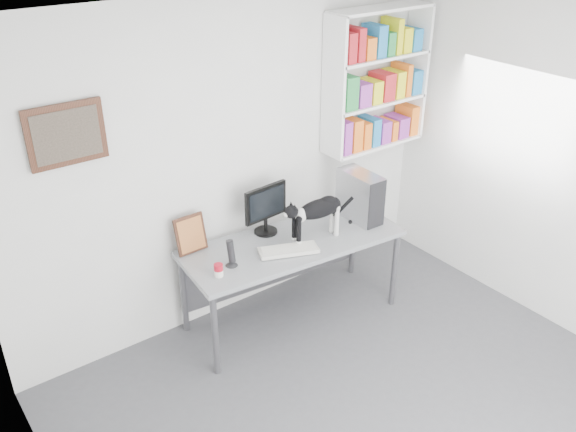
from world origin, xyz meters
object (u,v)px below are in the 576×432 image
(keyboard, at_px, (288,250))
(leaning_print, at_px, (190,234))
(desk, at_px, (292,280))
(speaker, at_px, (231,253))
(bookshelf, at_px, (377,80))
(monitor, at_px, (265,209))
(pc_tower, at_px, (360,196))
(cat, at_px, (317,219))
(soup_can, at_px, (219,270))

(keyboard, distance_m, leaning_print, 0.79)
(desk, relative_size, speaker, 8.13)
(bookshelf, bearing_deg, monitor, -176.59)
(monitor, bearing_deg, keyboard, -100.57)
(bookshelf, bearing_deg, desk, -164.47)
(monitor, bearing_deg, pc_tower, -23.76)
(keyboard, relative_size, cat, 0.78)
(keyboard, bearing_deg, desk, 64.83)
(speaker, bearing_deg, bookshelf, 0.43)
(bookshelf, bearing_deg, soup_can, -167.94)
(speaker, xyz_separation_m, cat, (0.78, -0.08, 0.07))
(desk, relative_size, soup_can, 18.08)
(keyboard, relative_size, pc_tower, 1.10)
(desk, distance_m, pc_tower, 0.93)
(desk, height_order, keyboard, keyboard)
(leaning_print, bearing_deg, speaker, -70.81)
(speaker, bearing_deg, desk, -8.84)
(speaker, bearing_deg, soup_can, -166.58)
(desk, relative_size, leaning_print, 5.80)
(bookshelf, distance_m, cat, 1.40)
(keyboard, xyz_separation_m, leaning_print, (-0.61, 0.48, 0.14))
(speaker, bearing_deg, pc_tower, -10.95)
(pc_tower, height_order, soup_can, pc_tower)
(leaning_print, xyz_separation_m, cat, (0.92, -0.45, 0.03))
(bookshelf, xyz_separation_m, pc_tower, (-0.46, -0.35, -0.87))
(monitor, height_order, cat, monitor)
(bookshelf, bearing_deg, leaning_print, 179.07)
(cat, bearing_deg, pc_tower, 12.00)
(keyboard, bearing_deg, soup_can, -160.66)
(keyboard, xyz_separation_m, cat, (0.31, 0.03, 0.17))
(bookshelf, distance_m, leaning_print, 2.12)
(cat, bearing_deg, speaker, 179.32)
(keyboard, xyz_separation_m, pc_tower, (0.84, 0.09, 0.20))
(desk, bearing_deg, leaning_print, 159.89)
(leaning_print, bearing_deg, bookshelf, -2.35)
(keyboard, height_order, speaker, speaker)
(cat, bearing_deg, leaning_print, 158.91)
(monitor, relative_size, cat, 0.73)
(desk, bearing_deg, cat, -21.62)
(desk, bearing_deg, speaker, -172.79)
(leaning_print, xyz_separation_m, soup_can, (-0.01, -0.44, -0.11))
(keyboard, xyz_separation_m, speaker, (-0.47, 0.10, 0.10))
(monitor, bearing_deg, speaker, -156.92)
(speaker, relative_size, leaning_print, 0.71)
(keyboard, height_order, leaning_print, leaning_print)
(monitor, distance_m, leaning_print, 0.66)
(speaker, relative_size, soup_can, 2.22)
(keyboard, bearing_deg, speaker, -169.88)
(leaning_print, distance_m, soup_can, 0.46)
(leaning_print, relative_size, cat, 0.53)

